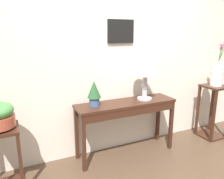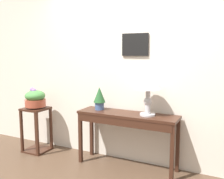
{
  "view_description": "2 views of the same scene",
  "coord_description": "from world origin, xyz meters",
  "px_view_note": "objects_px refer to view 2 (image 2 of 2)",
  "views": [
    {
      "loc": [
        -1.28,
        -1.37,
        1.63
      ],
      "look_at": [
        -0.18,
        1.0,
        0.96
      ],
      "focal_mm": 35.26,
      "sensor_mm": 36.0,
      "label": 1
    },
    {
      "loc": [
        1.37,
        -2.03,
        1.56
      ],
      "look_at": [
        -0.16,
        1.04,
        1.06
      ],
      "focal_mm": 41.47,
      "sensor_mm": 36.0,
      "label": 2
    }
  ],
  "objects_px": {
    "pedestal_stand_left": "(37,129)",
    "planter_bowl_wide_left": "(35,99)",
    "console_table": "(126,121)",
    "potted_plant_on_console": "(99,97)",
    "table_lamp": "(148,82)"
  },
  "relations": [
    {
      "from": "pedestal_stand_left",
      "to": "table_lamp",
      "type": "bearing_deg",
      "value": 3.18
    },
    {
      "from": "console_table",
      "to": "table_lamp",
      "type": "relative_size",
      "value": 2.3
    },
    {
      "from": "potted_plant_on_console",
      "to": "planter_bowl_wide_left",
      "type": "bearing_deg",
      "value": -173.17
    },
    {
      "from": "pedestal_stand_left",
      "to": "planter_bowl_wide_left",
      "type": "distance_m",
      "value": 0.49
    },
    {
      "from": "potted_plant_on_console",
      "to": "pedestal_stand_left",
      "type": "distance_m",
      "value": 1.22
    },
    {
      "from": "potted_plant_on_console",
      "to": "planter_bowl_wide_left",
      "type": "height_order",
      "value": "potted_plant_on_console"
    },
    {
      "from": "planter_bowl_wide_left",
      "to": "pedestal_stand_left",
      "type": "bearing_deg",
      "value": 30.72
    },
    {
      "from": "pedestal_stand_left",
      "to": "planter_bowl_wide_left",
      "type": "xyz_separation_m",
      "value": [
        -0.0,
        -0.0,
        0.49
      ]
    },
    {
      "from": "potted_plant_on_console",
      "to": "pedestal_stand_left",
      "type": "relative_size",
      "value": 0.46
    },
    {
      "from": "planter_bowl_wide_left",
      "to": "potted_plant_on_console",
      "type": "bearing_deg",
      "value": 6.83
    },
    {
      "from": "table_lamp",
      "to": "potted_plant_on_console",
      "type": "height_order",
      "value": "table_lamp"
    },
    {
      "from": "console_table",
      "to": "potted_plant_on_console",
      "type": "height_order",
      "value": "potted_plant_on_console"
    },
    {
      "from": "console_table",
      "to": "potted_plant_on_console",
      "type": "distance_m",
      "value": 0.52
    },
    {
      "from": "console_table",
      "to": "planter_bowl_wide_left",
      "type": "xyz_separation_m",
      "value": [
        -1.51,
        -0.08,
        0.2
      ]
    },
    {
      "from": "table_lamp",
      "to": "potted_plant_on_console",
      "type": "relative_size",
      "value": 1.86
    }
  ]
}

